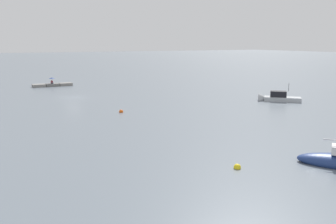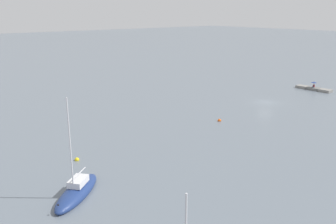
# 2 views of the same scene
# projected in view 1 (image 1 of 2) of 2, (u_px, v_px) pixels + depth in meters

# --- Properties ---
(ground_plane) EXTENTS (500.00, 500.00, 0.00)m
(ground_plane) POSITION_uv_depth(u_px,v_px,m) (73.00, 98.00, 59.63)
(ground_plane) COLOR slate
(seawall_pier) EXTENTS (7.68, 1.86, 0.55)m
(seawall_pier) POSITION_uv_depth(u_px,v_px,m) (52.00, 85.00, 74.54)
(seawall_pier) COLOR gray
(seawall_pier) RESTS_ON ground_plane
(person_seated_maroon_left) EXTENTS (0.41, 0.62, 0.73)m
(person_seated_maroon_left) POSITION_uv_depth(u_px,v_px,m) (52.00, 82.00, 74.41)
(person_seated_maroon_left) COLOR #1E2333
(person_seated_maroon_left) RESTS_ON seawall_pier
(umbrella_open_navy) EXTENTS (1.16, 1.16, 1.26)m
(umbrella_open_navy) POSITION_uv_depth(u_px,v_px,m) (52.00, 78.00, 74.22)
(umbrella_open_navy) COLOR black
(umbrella_open_navy) RESTS_ON seawall_pier
(motorboat_grey_near) EXTENTS (5.86, 5.60, 3.48)m
(motorboat_grey_near) POSITION_uv_depth(u_px,v_px,m) (275.00, 99.00, 56.11)
(motorboat_grey_near) COLOR #ADB2B7
(motorboat_grey_near) RESTS_ON ground_plane
(mooring_buoy_near) EXTENTS (0.53, 0.53, 0.53)m
(mooring_buoy_near) POSITION_uv_depth(u_px,v_px,m) (121.00, 112.00, 47.26)
(mooring_buoy_near) COLOR #EA5914
(mooring_buoy_near) RESTS_ON ground_plane
(mooring_buoy_mid) EXTENTS (0.52, 0.52, 0.52)m
(mooring_buoy_mid) POSITION_uv_depth(u_px,v_px,m) (237.00, 167.00, 26.44)
(mooring_buoy_mid) COLOR yellow
(mooring_buoy_mid) RESTS_ON ground_plane
(mooring_buoy_far) EXTENTS (0.58, 0.58, 0.58)m
(mooring_buoy_far) POSITION_uv_depth(u_px,v_px,m) (276.00, 94.00, 62.49)
(mooring_buoy_far) COLOR yellow
(mooring_buoy_far) RESTS_ON ground_plane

